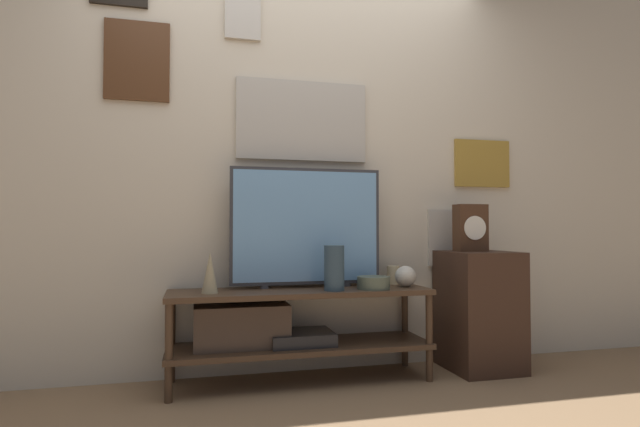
{
  "coord_description": "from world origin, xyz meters",
  "views": [
    {
      "loc": [
        -0.59,
        -2.55,
        0.87
      ],
      "look_at": [
        0.11,
        0.24,
        0.96
      ],
      "focal_mm": 28.0,
      "sensor_mm": 36.0,
      "label": 1
    }
  ],
  "objects_px": {
    "vase_round_glass": "(405,276)",
    "vase_slim_bronze": "(210,273)",
    "vase_wide_bowl": "(374,283)",
    "candle_jar": "(393,275)",
    "television": "(307,226)",
    "vase_tall_ceramic": "(334,268)",
    "mantel_clock": "(471,228)"
  },
  "relations": [
    {
      "from": "vase_round_glass",
      "to": "vase_slim_bronze",
      "type": "distance_m",
      "value": 1.14
    },
    {
      "from": "vase_round_glass",
      "to": "vase_slim_bronze",
      "type": "height_order",
      "value": "vase_slim_bronze"
    },
    {
      "from": "vase_wide_bowl",
      "to": "candle_jar",
      "type": "xyz_separation_m",
      "value": [
        0.21,
        0.22,
        0.02
      ]
    },
    {
      "from": "vase_wide_bowl",
      "to": "vase_slim_bronze",
      "type": "relative_size",
      "value": 0.86
    },
    {
      "from": "television",
      "to": "vase_tall_ceramic",
      "type": "relative_size",
      "value": 3.56
    },
    {
      "from": "vase_wide_bowl",
      "to": "vase_slim_bronze",
      "type": "height_order",
      "value": "vase_slim_bronze"
    },
    {
      "from": "vase_slim_bronze",
      "to": "candle_jar",
      "type": "bearing_deg",
      "value": 8.92
    },
    {
      "from": "vase_round_glass",
      "to": "vase_tall_ceramic",
      "type": "distance_m",
      "value": 0.47
    },
    {
      "from": "television",
      "to": "vase_slim_bronze",
      "type": "distance_m",
      "value": 0.63
    },
    {
      "from": "television",
      "to": "mantel_clock",
      "type": "height_order",
      "value": "television"
    },
    {
      "from": "vase_slim_bronze",
      "to": "mantel_clock",
      "type": "bearing_deg",
      "value": 1.88
    },
    {
      "from": "television",
      "to": "candle_jar",
      "type": "distance_m",
      "value": 0.64
    },
    {
      "from": "vase_tall_ceramic",
      "to": "vase_slim_bronze",
      "type": "bearing_deg",
      "value": 175.45
    },
    {
      "from": "television",
      "to": "mantel_clock",
      "type": "relative_size",
      "value": 3.06
    },
    {
      "from": "candle_jar",
      "to": "vase_slim_bronze",
      "type": "bearing_deg",
      "value": -171.08
    },
    {
      "from": "vase_wide_bowl",
      "to": "candle_jar",
      "type": "height_order",
      "value": "candle_jar"
    },
    {
      "from": "television",
      "to": "vase_slim_bronze",
      "type": "relative_size",
      "value": 4.11
    },
    {
      "from": "mantel_clock",
      "to": "candle_jar",
      "type": "bearing_deg",
      "value": 165.17
    },
    {
      "from": "vase_tall_ceramic",
      "to": "vase_wide_bowl",
      "type": "height_order",
      "value": "vase_tall_ceramic"
    },
    {
      "from": "vase_round_glass",
      "to": "candle_jar",
      "type": "bearing_deg",
      "value": 94.92
    },
    {
      "from": "vase_slim_bronze",
      "to": "mantel_clock",
      "type": "height_order",
      "value": "mantel_clock"
    },
    {
      "from": "vase_round_glass",
      "to": "candle_jar",
      "type": "xyz_separation_m",
      "value": [
        -0.01,
        0.16,
        -0.01
      ]
    },
    {
      "from": "television",
      "to": "vase_wide_bowl",
      "type": "bearing_deg",
      "value": -25.7
    },
    {
      "from": "television",
      "to": "mantel_clock",
      "type": "xyz_separation_m",
      "value": [
        1.04,
        -0.08,
        -0.01
      ]
    },
    {
      "from": "vase_tall_ceramic",
      "to": "vase_slim_bronze",
      "type": "xyz_separation_m",
      "value": [
        -0.68,
        0.05,
        -0.02
      ]
    },
    {
      "from": "vase_tall_ceramic",
      "to": "vase_wide_bowl",
      "type": "xyz_separation_m",
      "value": [
        0.24,
        0.01,
        -0.09
      ]
    },
    {
      "from": "vase_round_glass",
      "to": "vase_slim_bronze",
      "type": "bearing_deg",
      "value": -179.03
    },
    {
      "from": "television",
      "to": "vase_round_glass",
      "type": "height_order",
      "value": "television"
    },
    {
      "from": "vase_wide_bowl",
      "to": "mantel_clock",
      "type": "relative_size",
      "value": 0.64
    },
    {
      "from": "vase_tall_ceramic",
      "to": "vase_slim_bronze",
      "type": "relative_size",
      "value": 1.15
    },
    {
      "from": "vase_round_glass",
      "to": "vase_tall_ceramic",
      "type": "relative_size",
      "value": 0.5
    },
    {
      "from": "vase_wide_bowl",
      "to": "mantel_clock",
      "type": "height_order",
      "value": "mantel_clock"
    }
  ]
}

